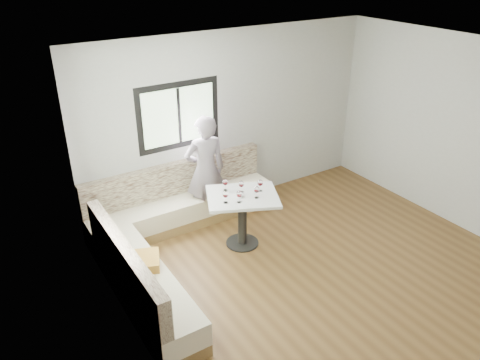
% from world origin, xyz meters
% --- Properties ---
extents(room, '(5.01, 5.01, 2.81)m').
position_xyz_m(room, '(-0.08, 0.08, 1.41)').
color(room, brown).
rests_on(room, ground).
extents(banquette, '(2.90, 2.80, 0.95)m').
position_xyz_m(banquette, '(-1.59, 1.63, 0.33)').
color(banquette, olive).
rests_on(banquette, ground).
extents(table, '(1.19, 1.08, 0.79)m').
position_xyz_m(table, '(-0.57, 1.28, 0.59)').
color(table, black).
rests_on(table, ground).
extents(person, '(0.69, 0.51, 1.72)m').
position_xyz_m(person, '(-0.69, 2.13, 0.86)').
color(person, slate).
rests_on(person, ground).
extents(olive_ramekin, '(0.09, 0.09, 0.04)m').
position_xyz_m(olive_ramekin, '(-0.62, 1.28, 0.81)').
color(olive_ramekin, white).
rests_on(olive_ramekin, table).
extents(wine_glass_a, '(0.08, 0.08, 0.17)m').
position_xyz_m(wine_glass_a, '(-0.87, 1.23, 0.91)').
color(wine_glass_a, white).
rests_on(wine_glass_a, table).
extents(wine_glass_b, '(0.08, 0.08, 0.17)m').
position_xyz_m(wine_glass_b, '(-0.71, 1.14, 0.91)').
color(wine_glass_b, white).
rests_on(wine_glass_b, table).
extents(wine_glass_c, '(0.08, 0.08, 0.17)m').
position_xyz_m(wine_glass_c, '(-0.45, 1.12, 0.91)').
color(wine_glass_c, white).
rests_on(wine_glass_c, table).
extents(wine_glass_d, '(0.08, 0.08, 0.17)m').
position_xyz_m(wine_glass_d, '(-0.53, 1.37, 0.91)').
color(wine_glass_d, white).
rests_on(wine_glass_d, table).
extents(wine_glass_e, '(0.08, 0.08, 0.17)m').
position_xyz_m(wine_glass_e, '(-0.29, 1.26, 0.91)').
color(wine_glass_e, white).
rests_on(wine_glass_e, table).
extents(wine_glass_f, '(0.08, 0.08, 0.17)m').
position_xyz_m(wine_glass_f, '(-0.69, 1.54, 0.91)').
color(wine_glass_f, white).
rests_on(wine_glass_f, table).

